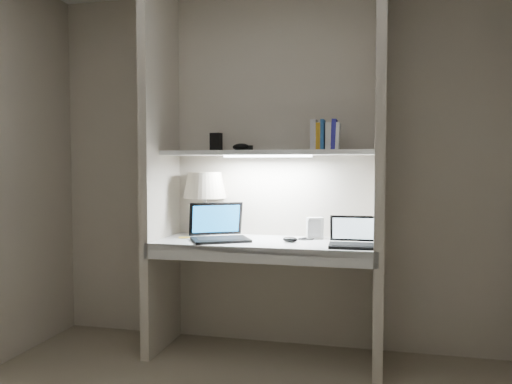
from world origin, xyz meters
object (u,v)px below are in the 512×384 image
(table_lamp, at_px, (205,193))
(book_row, at_px, (325,136))
(speaker, at_px, (315,228))
(laptop_netbook, at_px, (353,239))
(laptop_main, at_px, (219,232))

(table_lamp, xyz_separation_m, book_row, (0.85, -0.06, 0.39))
(speaker, relative_size, book_row, 0.72)
(laptop_netbook, xyz_separation_m, book_row, (-0.19, 0.21, 0.65))
(laptop_main, relative_size, laptop_netbook, 1.60)
(book_row, bearing_deg, speaker, 149.58)
(laptop_main, bearing_deg, laptop_netbook, -32.95)
(table_lamp, height_order, speaker, table_lamp)
(table_lamp, relative_size, speaker, 3.08)
(laptop_main, xyz_separation_m, laptop_netbook, (0.88, -0.06, -0.01))
(table_lamp, bearing_deg, laptop_netbook, -14.41)
(laptop_netbook, relative_size, book_row, 1.46)
(table_lamp, xyz_separation_m, laptop_main, (0.17, -0.20, -0.25))
(table_lamp, height_order, laptop_netbook, table_lamp)
(book_row, bearing_deg, table_lamp, 176.25)
(table_lamp, bearing_deg, speaker, -1.12)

